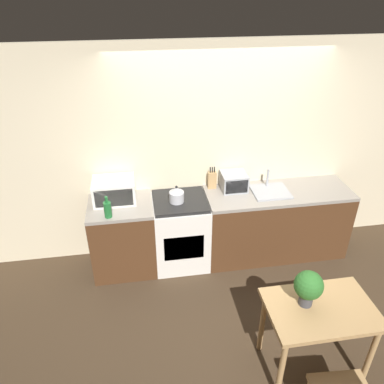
{
  "coord_description": "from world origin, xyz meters",
  "views": [
    {
      "loc": [
        -0.96,
        -2.79,
        3.16
      ],
      "look_at": [
        -0.39,
        0.79,
        1.05
      ],
      "focal_mm": 35.0,
      "sensor_mm": 36.0,
      "label": 1
    }
  ],
  "objects_px": {
    "stove_range": "(181,231)",
    "kettle": "(177,195)",
    "bottle": "(108,209)",
    "microwave": "(114,191)",
    "toaster_oven": "(234,181)",
    "dining_table": "(319,317)"
  },
  "relations": [
    {
      "from": "kettle",
      "to": "stove_range",
      "type": "bearing_deg",
      "value": 34.44
    },
    {
      "from": "toaster_oven",
      "to": "dining_table",
      "type": "relative_size",
      "value": 0.33
    },
    {
      "from": "microwave",
      "to": "dining_table",
      "type": "height_order",
      "value": "microwave"
    },
    {
      "from": "microwave",
      "to": "bottle",
      "type": "xyz_separation_m",
      "value": [
        -0.07,
        -0.33,
        -0.03
      ]
    },
    {
      "from": "kettle",
      "to": "dining_table",
      "type": "relative_size",
      "value": 0.23
    },
    {
      "from": "stove_range",
      "to": "bottle",
      "type": "xyz_separation_m",
      "value": [
        -0.81,
        -0.23,
        0.55
      ]
    },
    {
      "from": "kettle",
      "to": "bottle",
      "type": "xyz_separation_m",
      "value": [
        -0.77,
        -0.2,
        0.01
      ]
    },
    {
      "from": "stove_range",
      "to": "kettle",
      "type": "distance_m",
      "value": 0.54
    },
    {
      "from": "stove_range",
      "to": "microwave",
      "type": "relative_size",
      "value": 1.9
    },
    {
      "from": "microwave",
      "to": "toaster_oven",
      "type": "bearing_deg",
      "value": 1.47
    },
    {
      "from": "stove_range",
      "to": "microwave",
      "type": "bearing_deg",
      "value": 171.65
    },
    {
      "from": "bottle",
      "to": "toaster_oven",
      "type": "distance_m",
      "value": 1.53
    },
    {
      "from": "kettle",
      "to": "dining_table",
      "type": "xyz_separation_m",
      "value": [
        1.02,
        -1.63,
        -0.35
      ]
    },
    {
      "from": "bottle",
      "to": "toaster_oven",
      "type": "xyz_separation_m",
      "value": [
        1.48,
        0.37,
        0.01
      ]
    },
    {
      "from": "kettle",
      "to": "toaster_oven",
      "type": "relative_size",
      "value": 0.68
    },
    {
      "from": "microwave",
      "to": "dining_table",
      "type": "xyz_separation_m",
      "value": [
        1.72,
        -1.77,
        -0.39
      ]
    },
    {
      "from": "stove_range",
      "to": "kettle",
      "type": "height_order",
      "value": "kettle"
    },
    {
      "from": "stove_range",
      "to": "toaster_oven",
      "type": "distance_m",
      "value": 0.89
    },
    {
      "from": "microwave",
      "to": "stove_range",
      "type": "bearing_deg",
      "value": -8.35
    },
    {
      "from": "microwave",
      "to": "dining_table",
      "type": "distance_m",
      "value": 2.49
    },
    {
      "from": "stove_range",
      "to": "bottle",
      "type": "distance_m",
      "value": 1.0
    },
    {
      "from": "stove_range",
      "to": "bottle",
      "type": "bearing_deg",
      "value": -164.35
    }
  ]
}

